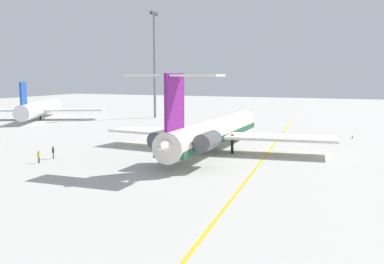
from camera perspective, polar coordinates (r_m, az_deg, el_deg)
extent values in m
plane|color=#B7B5AD|center=(71.63, 14.14, -2.69)|extent=(335.89, 335.89, 0.00)
cylinder|color=silver|center=(71.23, 2.98, 0.18)|extent=(37.46, 4.71, 3.99)
cone|color=silver|center=(89.07, 6.75, 1.57)|extent=(4.23, 3.91, 3.83)
cone|color=silver|center=(53.92, -3.26, -1.76)|extent=(5.88, 3.50, 3.39)
cube|color=#195133|center=(71.35, 2.97, -0.54)|extent=(36.63, 4.77, 0.88)
cube|color=silver|center=(75.90, -4.23, 0.08)|extent=(7.63, 17.09, 0.40)
cube|color=silver|center=(69.64, 11.27, -0.70)|extent=(8.24, 17.26, 0.40)
cylinder|color=#515156|center=(60.48, -3.75, -0.83)|extent=(5.03, 2.41, 2.31)
cube|color=silver|center=(60.19, -3.15, -0.86)|extent=(3.01, 1.33, 0.48)
cylinder|color=#515156|center=(58.09, 2.00, -1.15)|extent=(5.03, 2.41, 2.31)
cube|color=silver|center=(58.32, 1.36, -1.12)|extent=(3.01, 1.33, 0.48)
cube|color=#7A197F|center=(55.62, -2.23, 3.88)|extent=(5.41, 0.50, 7.06)
cube|color=silver|center=(56.50, -5.42, 7.21)|extent=(3.85, 5.89, 0.28)
cube|color=silver|center=(53.94, 0.72, 7.23)|extent=(3.85, 5.89, 0.28)
cylinder|color=black|center=(82.30, 5.46, -0.15)|extent=(0.44, 0.44, 3.02)
cylinder|color=black|center=(71.38, 0.22, -1.27)|extent=(0.44, 0.44, 3.02)
cylinder|color=black|center=(69.38, 5.15, -1.55)|extent=(0.44, 0.44, 3.02)
cylinder|color=white|center=(128.50, -18.82, 2.87)|extent=(31.43, 18.10, 3.95)
cone|color=white|center=(144.49, -17.13, 3.39)|extent=(4.56, 4.80, 3.76)
cube|color=white|center=(131.31, -22.83, 2.60)|extent=(11.81, 16.08, 0.47)
cube|color=white|center=(126.40, -14.63, 2.78)|extent=(11.81, 16.08, 0.47)
cube|color=#19429E|center=(114.78, -20.71, 4.64)|extent=(4.05, 2.25, 5.39)
cylinder|color=black|center=(128.63, -18.79, 2.11)|extent=(0.47, 0.47, 2.66)
cylinder|color=black|center=(68.47, -17.29, -2.89)|extent=(0.11, 0.11, 0.87)
cylinder|color=black|center=(68.32, -17.26, -2.91)|extent=(0.11, 0.11, 0.87)
cylinder|color=#262628|center=(68.26, -17.30, -2.25)|extent=(0.29, 0.29, 0.69)
sphere|color=#8C6647|center=(68.19, -17.31, -1.85)|extent=(0.27, 0.27, 0.27)
cylinder|color=#262628|center=(68.44, -17.34, -2.20)|extent=(0.08, 0.08, 0.59)
cylinder|color=#262628|center=(68.07, -17.26, -2.25)|extent=(0.08, 0.08, 0.59)
cylinder|color=black|center=(65.58, -18.88, -3.42)|extent=(0.10, 0.10, 0.81)
cylinder|color=black|center=(65.59, -19.00, -3.42)|extent=(0.10, 0.10, 0.81)
cylinder|color=yellow|center=(65.45, -18.97, -2.79)|extent=(0.27, 0.27, 0.64)
sphere|color=#8C6647|center=(65.38, -18.98, -2.41)|extent=(0.25, 0.25, 0.25)
cylinder|color=yellow|center=(65.44, -18.81, -2.76)|extent=(0.07, 0.07, 0.55)
cylinder|color=yellow|center=(65.46, -19.13, -2.77)|extent=(0.07, 0.07, 0.55)
cylinder|color=black|center=(95.87, -1.68, 0.28)|extent=(0.10, 0.10, 0.83)
cylinder|color=black|center=(95.84, -1.77, 0.28)|extent=(0.10, 0.10, 0.83)
cylinder|color=orange|center=(95.77, -1.72, 0.72)|extent=(0.28, 0.28, 0.66)
sphere|color=#8C6647|center=(95.72, -1.73, 0.99)|extent=(0.26, 0.26, 0.26)
cylinder|color=orange|center=(95.80, -1.62, 0.74)|extent=(0.08, 0.08, 0.56)
cylinder|color=orange|center=(95.73, -1.83, 0.74)|extent=(0.08, 0.08, 0.56)
cone|color=#EA590F|center=(91.31, 19.78, -0.60)|extent=(0.40, 0.40, 0.55)
cube|color=gold|center=(69.46, 9.45, -2.87)|extent=(98.82, 9.82, 0.01)
cylinder|color=slate|center=(127.17, -4.80, 8.27)|extent=(0.70, 0.70, 28.61)
cube|color=#424244|center=(128.28, -4.87, 14.89)|extent=(4.00, 0.60, 0.60)
cube|color=#2D2D30|center=(126.91, -5.19, 14.81)|extent=(0.70, 0.50, 0.44)
cube|color=#2D2D30|center=(129.56, -4.56, 14.67)|extent=(0.70, 0.50, 0.44)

